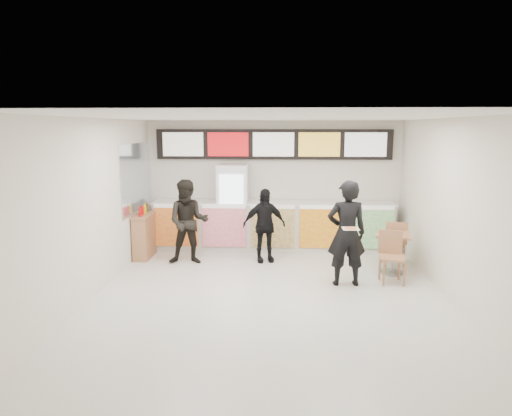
# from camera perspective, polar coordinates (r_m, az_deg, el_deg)

# --- Properties ---
(floor) EXTENTS (7.00, 7.00, 0.00)m
(floor) POSITION_cam_1_polar(r_m,az_deg,el_deg) (7.86, 1.74, -11.14)
(floor) COLOR beige
(floor) RESTS_ON ground
(ceiling) EXTENTS (7.00, 7.00, 0.00)m
(ceiling) POSITION_cam_1_polar(r_m,az_deg,el_deg) (7.33, 1.86, 11.29)
(ceiling) COLOR white
(ceiling) RESTS_ON wall_back
(wall_back) EXTENTS (6.00, 0.00, 6.00)m
(wall_back) POSITION_cam_1_polar(r_m,az_deg,el_deg) (10.91, 2.17, 2.98)
(wall_back) COLOR silver
(wall_back) RESTS_ON floor
(wall_left) EXTENTS (0.00, 7.00, 7.00)m
(wall_left) POSITION_cam_1_polar(r_m,az_deg,el_deg) (8.09, -19.98, -0.11)
(wall_left) COLOR silver
(wall_left) RESTS_ON floor
(wall_right) EXTENTS (0.00, 7.00, 7.00)m
(wall_right) POSITION_cam_1_polar(r_m,az_deg,el_deg) (7.98, 23.87, -0.49)
(wall_right) COLOR silver
(wall_right) RESTS_ON floor
(service_counter) EXTENTS (5.56, 0.77, 1.14)m
(service_counter) POSITION_cam_1_polar(r_m,az_deg,el_deg) (10.67, 2.10, -2.24)
(service_counter) COLOR silver
(service_counter) RESTS_ON floor
(menu_board) EXTENTS (5.50, 0.14, 0.70)m
(menu_board) POSITION_cam_1_polar(r_m,az_deg,el_deg) (10.75, 2.20, 7.96)
(menu_board) COLOR black
(menu_board) RESTS_ON wall_back
(drinks_fridge) EXTENTS (0.70, 0.67, 2.00)m
(drinks_fridge) POSITION_cam_1_polar(r_m,az_deg,el_deg) (10.65, -2.91, 0.09)
(drinks_fridge) COLOR white
(drinks_fridge) RESTS_ON floor
(mirror_panel) EXTENTS (0.01, 2.00, 1.50)m
(mirror_panel) POSITION_cam_1_polar(r_m,az_deg,el_deg) (10.33, -14.76, 3.65)
(mirror_panel) COLOR #B2B7BF
(mirror_panel) RESTS_ON wall_left
(customer_main) EXTENTS (0.74, 0.51, 1.93)m
(customer_main) POSITION_cam_1_polar(r_m,az_deg,el_deg) (8.36, 11.24, -3.12)
(customer_main) COLOR black
(customer_main) RESTS_ON floor
(customer_left) EXTENTS (0.92, 0.75, 1.78)m
(customer_left) POSITION_cam_1_polar(r_m,az_deg,el_deg) (9.63, -8.45, -1.74)
(customer_left) COLOR black
(customer_left) RESTS_ON floor
(customer_mid) EXTENTS (0.99, 0.61, 1.58)m
(customer_mid) POSITION_cam_1_polar(r_m,az_deg,el_deg) (9.69, 1.02, -2.18)
(customer_mid) COLOR black
(customer_mid) RESTS_ON floor
(pizza_slice) EXTENTS (0.36, 0.36, 0.02)m
(pizza_slice) POSITION_cam_1_polar(r_m,az_deg,el_deg) (7.89, 11.75, -2.49)
(pizza_slice) COLOR beige
(pizza_slice) RESTS_ON customer_main
(cafe_table) EXTENTS (0.85, 1.69, 0.96)m
(cafe_table) POSITION_cam_1_polar(r_m,az_deg,el_deg) (9.32, 16.76, -4.56)
(cafe_table) COLOR #A7744C
(cafe_table) RESTS_ON floor
(condiment_ledge) EXTENTS (0.35, 0.86, 1.15)m
(condiment_ledge) POSITION_cam_1_polar(r_m,az_deg,el_deg) (10.36, -13.79, -3.36)
(condiment_ledge) COLOR #A7744C
(condiment_ledge) RESTS_ON floor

